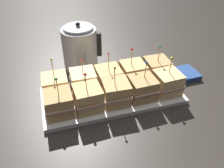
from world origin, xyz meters
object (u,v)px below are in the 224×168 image
(kettle_steel, at_px, (80,48))
(sandwich_front_far_right, at_px, (167,83))
(serving_platter, at_px, (112,95))
(sandwich_front_right, at_px, (142,88))
(sandwich_back_far_right, at_px, (157,69))
(sandwich_back_far_left, at_px, (55,86))
(sandwich_front_far_left, at_px, (59,104))
(sandwich_back_right, at_px, (133,73))
(sandwich_back_left, at_px, (83,82))
(napkin_stack, at_px, (185,74))
(sandwich_back_center, at_px, (108,78))
(sandwich_front_center, at_px, (116,93))
(sandwich_front_left, at_px, (88,98))

(kettle_steel, bearing_deg, sandwich_front_far_right, -47.83)
(sandwich_front_far_right, distance_m, kettle_steel, 0.44)
(serving_platter, distance_m, sandwich_front_right, 0.13)
(serving_platter, bearing_deg, sandwich_back_far_right, 13.46)
(sandwich_back_far_left, bearing_deg, kettle_steel, 56.83)
(sandwich_back_far_left, relative_size, sandwich_back_far_right, 1.00)
(sandwich_front_far_left, distance_m, sandwich_back_right, 0.34)
(sandwich_front_far_left, distance_m, sandwich_back_left, 0.15)
(serving_platter, xyz_separation_m, sandwich_back_right, (0.11, 0.05, 0.06))
(sandwich_front_right, height_order, sandwich_back_far_left, sandwich_back_far_left)
(sandwich_back_left, xyz_separation_m, napkin_stack, (0.47, -0.00, -0.05))
(sandwich_back_far_left, bearing_deg, sandwich_back_center, -0.93)
(sandwich_back_left, distance_m, napkin_stack, 0.48)
(sandwich_back_center, bearing_deg, sandwich_back_far_left, 179.07)
(sandwich_front_far_left, distance_m, sandwich_front_right, 0.32)
(sandwich_back_far_left, relative_size, sandwich_back_right, 1.01)
(sandwich_front_center, height_order, sandwich_back_right, same)
(sandwich_front_far_left, distance_m, sandwich_back_far_left, 0.11)
(serving_platter, height_order, sandwich_front_right, sandwich_front_right)
(sandwich_front_center, height_order, napkin_stack, sandwich_front_center)
(sandwich_back_right, bearing_deg, sandwich_back_far_left, 179.28)
(sandwich_back_center, relative_size, sandwich_back_right, 0.99)
(sandwich_back_left, relative_size, sandwich_back_right, 0.91)
(sandwich_back_right, bearing_deg, sandwich_back_left, -179.82)
(sandwich_back_center, relative_size, kettle_steel, 0.73)
(serving_platter, bearing_deg, sandwich_front_right, -26.11)
(sandwich_front_right, distance_m, sandwich_front_far_right, 0.11)
(sandwich_front_far_right, distance_m, sandwich_back_far_left, 0.45)
(sandwich_front_left, xyz_separation_m, sandwich_front_center, (0.11, 0.00, -0.00))
(serving_platter, xyz_separation_m, sandwich_back_center, (-0.00, 0.05, 0.05))
(sandwich_front_left, xyz_separation_m, sandwich_back_left, (0.00, 0.11, -0.00))
(serving_platter, bearing_deg, kettle_steel, 105.79)
(sandwich_front_far_left, distance_m, sandwich_back_far_right, 0.45)
(sandwich_front_center, xyz_separation_m, sandwich_back_center, (-0.00, 0.11, -0.00))
(sandwich_back_center, distance_m, napkin_stack, 0.37)
(sandwich_front_far_right, bearing_deg, napkin_stack, 34.60)
(serving_platter, xyz_separation_m, sandwich_front_right, (0.11, -0.05, 0.05))
(sandwich_front_far_right, bearing_deg, sandwich_back_left, 162.12)
(sandwich_front_far_left, xyz_separation_m, napkin_stack, (0.58, 0.11, -0.05))
(sandwich_front_left, distance_m, sandwich_front_right, 0.22)
(sandwich_front_far_right, height_order, kettle_steel, kettle_steel)
(serving_platter, distance_m, sandwich_back_far_right, 0.23)
(sandwich_back_far_left, height_order, sandwich_back_right, sandwich_back_far_left)
(sandwich_front_left, relative_size, sandwich_front_right, 0.97)
(sandwich_front_far_left, relative_size, napkin_stack, 1.32)
(sandwich_back_left, bearing_deg, napkin_stack, -0.06)
(sandwich_back_far_left, height_order, sandwich_back_far_right, same)
(serving_platter, distance_m, sandwich_front_left, 0.14)
(sandwich_front_left, bearing_deg, sandwich_back_right, 26.54)
(sandwich_back_far_left, xyz_separation_m, sandwich_back_left, (0.11, -0.00, 0.00))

